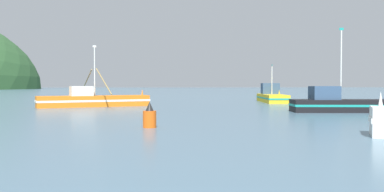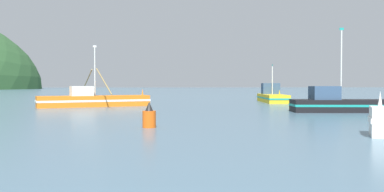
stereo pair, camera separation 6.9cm
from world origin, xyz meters
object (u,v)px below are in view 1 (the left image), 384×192
object	(u,v)px
fishing_boat_yellow	(272,96)
fishing_boat_black	(338,103)
channel_buoy	(150,117)
fishing_boat_orange	(93,100)

from	to	relation	value
fishing_boat_yellow	fishing_boat_black	size ratio (longest dim) A/B	1.20
fishing_boat_yellow	channel_buoy	bearing A→B (deg)	-21.77
fishing_boat_orange	channel_buoy	world-z (taller)	fishing_boat_orange
fishing_boat_yellow	channel_buoy	size ratio (longest dim) A/B	7.19
fishing_boat_black	fishing_boat_yellow	bearing A→B (deg)	96.61
fishing_boat_orange	fishing_boat_black	distance (m)	24.16
fishing_boat_orange	fishing_boat_black	size ratio (longest dim) A/B	1.74
fishing_boat_black	channel_buoy	distance (m)	18.95
fishing_boat_yellow	channel_buoy	world-z (taller)	fishing_boat_yellow
fishing_boat_orange	channel_buoy	size ratio (longest dim) A/B	10.40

